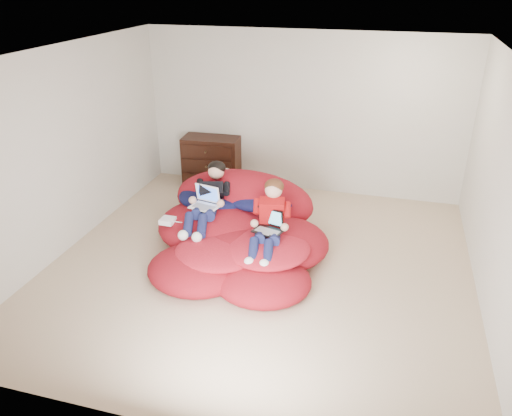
% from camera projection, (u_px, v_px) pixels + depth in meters
% --- Properties ---
extents(room_shell, '(5.10, 5.10, 2.77)m').
position_uv_depth(room_shell, '(260.00, 250.00, 6.01)').
color(room_shell, tan).
rests_on(room_shell, ground).
extents(dresser, '(0.94, 0.55, 0.82)m').
position_uv_depth(dresser, '(212.00, 161.00, 8.24)').
color(dresser, black).
rests_on(dresser, ground).
extents(beanbag_pile, '(2.29, 2.38, 0.89)m').
position_uv_depth(beanbag_pile, '(238.00, 230.00, 6.36)').
color(beanbag_pile, maroon).
rests_on(beanbag_pile, ground).
extents(cream_pillow, '(0.46, 0.29, 0.29)m').
position_uv_depth(cream_pillow, '(225.00, 178.00, 7.01)').
color(cream_pillow, white).
rests_on(cream_pillow, beanbag_pile).
extents(older_boy, '(0.40, 1.17, 0.65)m').
position_uv_depth(older_boy, '(209.00, 196.00, 6.39)').
color(older_boy, black).
rests_on(older_boy, beanbag_pile).
extents(younger_boy, '(0.37, 0.95, 0.75)m').
position_uv_depth(younger_boy, '(269.00, 218.00, 5.84)').
color(younger_boy, '#AA0F10').
rests_on(younger_boy, beanbag_pile).
extents(laptop_white, '(0.39, 0.35, 0.25)m').
position_uv_depth(laptop_white, '(206.00, 201.00, 6.30)').
color(laptop_white, white).
rests_on(laptop_white, older_boy).
extents(laptop_black, '(0.38, 0.35, 0.24)m').
position_uv_depth(laptop_black, '(269.00, 225.00, 5.85)').
color(laptop_black, black).
rests_on(laptop_black, younger_boy).
extents(power_adapter, '(0.18, 0.18, 0.06)m').
position_uv_depth(power_adapter, '(168.00, 221.00, 6.27)').
color(power_adapter, white).
rests_on(power_adapter, beanbag_pile).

